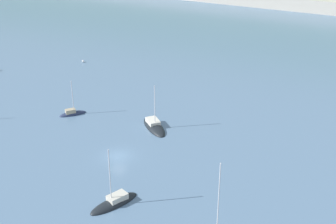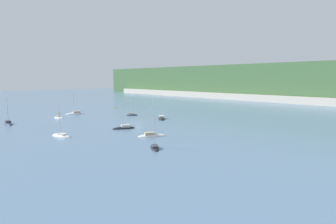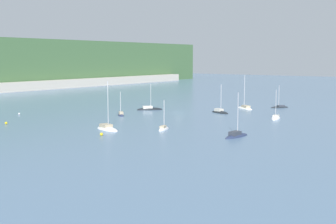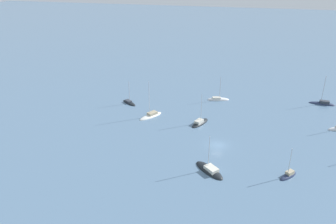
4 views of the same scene
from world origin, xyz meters
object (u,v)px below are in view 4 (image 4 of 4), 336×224
object	(u,v)px
sailboat_6	(151,116)
sailboat_8	(288,176)
sailboat_2	(200,123)
sailboat_7	(218,100)
sailboat_4	(322,104)
sailboat_3	(209,170)
sailboat_1	(129,103)

from	to	relation	value
sailboat_6	sailboat_8	distance (m)	43.06
sailboat_8	sailboat_6	bearing A→B (deg)	-80.95
sailboat_2	sailboat_7	xyz separation A→B (m)	(-2.90, -19.23, -0.06)
sailboat_2	sailboat_7	bearing A→B (deg)	14.21
sailboat_4	sailboat_7	size ratio (longest dim) A/B	1.14
sailboat_3	sailboat_7	distance (m)	42.01
sailboat_3	sailboat_8	bearing A→B (deg)	-130.10
sailboat_1	sailboat_6	xyz separation A→B (m)	(-9.90, 7.99, 0.05)
sailboat_2	sailboat_3	size ratio (longest dim) A/B	1.04
sailboat_3	sailboat_4	bearing A→B (deg)	-80.58
sailboat_3	sailboat_7	xyz separation A→B (m)	(3.05, -41.90, -0.04)
sailboat_2	sailboat_8	world-z (taller)	sailboat_2
sailboat_3	sailboat_6	world-z (taller)	sailboat_6
sailboat_1	sailboat_3	bearing A→B (deg)	-9.46
sailboat_2	sailboat_4	bearing A→B (deg)	-33.35
sailboat_6	sailboat_8	xyz separation A→B (m)	(-37.33, 21.47, 0.00)
sailboat_1	sailboat_8	world-z (taller)	sailboat_1
sailboat_6	sailboat_7	bearing A→B (deg)	167.64
sailboat_4	sailboat_6	world-z (taller)	sailboat_6
sailboat_6	sailboat_4	bearing A→B (deg)	146.43
sailboat_3	sailboat_8	xyz separation A→B (m)	(-16.50, -2.28, 0.03)
sailboat_4	sailboat_8	size ratio (longest dim) A/B	1.35
sailboat_7	sailboat_8	world-z (taller)	sailboat_7
sailboat_2	sailboat_7	world-z (taller)	sailboat_2
sailboat_1	sailboat_7	distance (m)	29.49
sailboat_3	sailboat_8	size ratio (longest dim) A/B	1.21
sailboat_4	sailboat_2	bearing A→B (deg)	38.69
sailboat_2	sailboat_7	size ratio (longest dim) A/B	1.07
sailboat_6	sailboat_7	distance (m)	25.41
sailboat_7	sailboat_1	bearing A→B (deg)	-173.99
sailboat_1	sailboat_4	size ratio (longest dim) A/B	0.80
sailboat_1	sailboat_6	bearing A→B (deg)	-2.44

